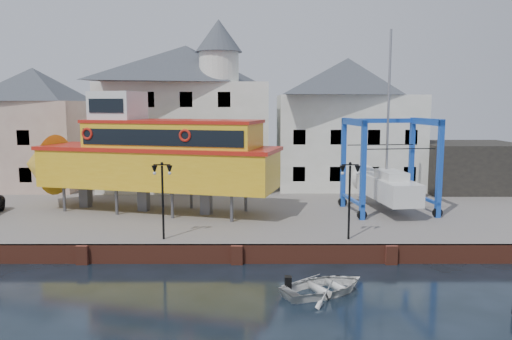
{
  "coord_description": "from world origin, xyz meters",
  "views": [
    {
      "loc": [
        0.98,
        -25.04,
        8.25
      ],
      "look_at": [
        1.0,
        7.0,
        4.0
      ],
      "focal_mm": 35.0,
      "sensor_mm": 36.0,
      "label": 1
    }
  ],
  "objects": [
    {
      "name": "tour_boat",
      "position": [
        -6.64,
        8.47,
        4.81
      ],
      "size": [
        19.08,
        9.03,
        8.09
      ],
      "rotation": [
        0.0,
        0.0,
        -0.26
      ],
      "color": "#59595E",
      "rests_on": "hardstanding"
    },
    {
      "name": "hardstanding",
      "position": [
        0.0,
        11.0,
        0.5
      ],
      "size": [
        44.0,
        22.0,
        1.0
      ],
      "primitive_type": "cube",
      "color": "slate",
      "rests_on": "ground"
    },
    {
      "name": "building_white_main",
      "position": [
        -4.87,
        18.39,
        7.34
      ],
      "size": [
        14.0,
        8.3,
        14.0
      ],
      "color": "silver",
      "rests_on": "hardstanding"
    },
    {
      "name": "ground",
      "position": [
        0.0,
        0.0,
        0.0
      ],
      "size": [
        140.0,
        140.0,
        0.0
      ],
      "primitive_type": "plane",
      "color": "black",
      "rests_on": "ground"
    },
    {
      "name": "travel_lift",
      "position": [
        9.83,
        8.82,
        3.03
      ],
      "size": [
        6.16,
        8.22,
        12.12
      ],
      "rotation": [
        0.0,
        0.0,
        0.13
      ],
      "color": "#153CB4",
      "rests_on": "hardstanding"
    },
    {
      "name": "building_white_right",
      "position": [
        9.0,
        19.0,
        6.6
      ],
      "size": [
        12.0,
        8.0,
        11.2
      ],
      "color": "silver",
      "rests_on": "hardstanding"
    },
    {
      "name": "lamp_post_left",
      "position": [
        -4.0,
        1.2,
        4.17
      ],
      "size": [
        1.12,
        0.32,
        4.2
      ],
      "color": "black",
      "rests_on": "hardstanding"
    },
    {
      "name": "lamp_post_right",
      "position": [
        6.0,
        1.2,
        4.17
      ],
      "size": [
        1.12,
        0.32,
        4.2
      ],
      "color": "black",
      "rests_on": "hardstanding"
    },
    {
      "name": "quay_wall",
      "position": [
        -0.0,
        0.1,
        0.5
      ],
      "size": [
        44.0,
        0.47,
        1.0
      ],
      "color": "brown",
      "rests_on": "ground"
    },
    {
      "name": "shed_dark",
      "position": [
        19.0,
        17.0,
        3.0
      ],
      "size": [
        8.0,
        7.0,
        4.0
      ],
      "primitive_type": "cube",
      "color": "black",
      "rests_on": "hardstanding"
    },
    {
      "name": "motorboat_b",
      "position": [
        4.0,
        -4.01,
        0.0
      ],
      "size": [
        4.91,
        4.43,
        0.83
      ],
      "primitive_type": "imported",
      "rotation": [
        0.0,
        0.0,
        2.06
      ],
      "color": "silver",
      "rests_on": "ground"
    },
    {
      "name": "building_pink",
      "position": [
        -18.0,
        18.0,
        6.15
      ],
      "size": [
        8.0,
        7.0,
        10.3
      ],
      "color": "tan",
      "rests_on": "hardstanding"
    }
  ]
}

